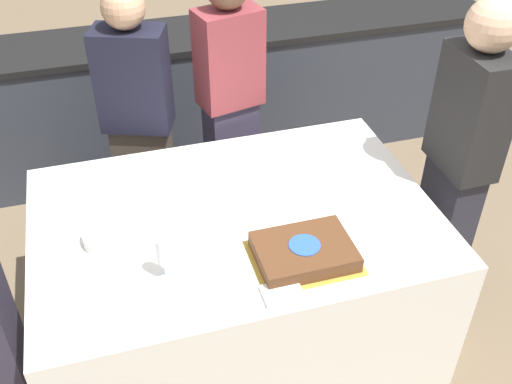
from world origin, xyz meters
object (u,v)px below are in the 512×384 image
object	(u,v)px
person_seated_right	(460,158)
person_cutting_cake	(230,107)
wine_glass	(163,252)
plate_stack	(111,235)
cake	(304,252)
person_standing_back	(139,125)

from	to	relation	value
person_seated_right	person_cutting_cake	bearing A→B (deg)	-132.39
wine_glass	plate_stack	bearing A→B (deg)	124.22
cake	wine_glass	bearing A→B (deg)	173.68
wine_glass	person_seated_right	world-z (taller)	person_seated_right
person_seated_right	person_standing_back	xyz separation A→B (m)	(-1.38, 0.81, -0.06)
wine_glass	person_seated_right	bearing A→B (deg)	11.17
cake	person_cutting_cake	world-z (taller)	person_cutting_cake
plate_stack	person_cutting_cake	bearing A→B (deg)	49.16
cake	plate_stack	xyz separation A→B (m)	(-0.72, 0.32, -0.01)
person_cutting_cake	person_seated_right	distance (m)	1.21
plate_stack	wine_glass	world-z (taller)	wine_glass
person_cutting_cake	cake	bearing A→B (deg)	76.69
person_cutting_cake	person_seated_right	size ratio (longest dim) A/B	0.97
wine_glass	person_cutting_cake	world-z (taller)	person_cutting_cake
plate_stack	wine_glass	distance (m)	0.33
person_seated_right	person_standing_back	size ratio (longest dim) A/B	1.06
plate_stack	person_seated_right	world-z (taller)	person_seated_right
wine_glass	person_standing_back	world-z (taller)	person_standing_back
cake	person_seated_right	distance (m)	0.96
cake	plate_stack	size ratio (longest dim) A/B	1.86
person_cutting_cake	person_standing_back	xyz separation A→B (m)	(-0.49, 0.00, -0.03)
person_cutting_cake	person_standing_back	bearing A→B (deg)	-13.31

